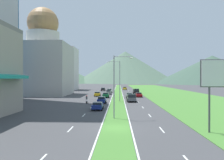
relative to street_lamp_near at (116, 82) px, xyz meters
The scene contains 51 objects.
ground_plane 7.98m from the street_lamp_near, 89.69° to the right, with size 600.00×600.00×0.00m, color #424244.
grass_median 54.15m from the street_lamp_near, 89.97° to the left, with size 3.20×240.00×0.06m, color #477F33.
grass_verge_right 57.95m from the street_lamp_near, 69.06° to the left, with size 24.00×240.00×0.06m, color #477F33.
lane_dash_left_2 9.87m from the street_lamp_near, 127.02° to the right, with size 0.16×2.80×0.01m, color silver.
lane_dash_left_3 7.81m from the street_lamp_near, 149.67° to the left, with size 0.16×2.80×0.01m, color silver.
lane_dash_left_4 14.57m from the street_lamp_near, 111.83° to the left, with size 0.16×2.80×0.01m, color silver.
lane_dash_left_5 23.48m from the street_lamp_near, 102.78° to the left, with size 0.16×2.80×0.01m, color silver.
lane_dash_left_6 32.83m from the street_lamp_near, 98.99° to the left, with size 0.16×2.80×0.01m, color silver.
lane_dash_left_7 42.33m from the street_lamp_near, 96.93° to the left, with size 0.16×2.80×0.01m, color silver.
lane_dash_left_8 51.90m from the street_lamp_near, 95.63° to the left, with size 0.16×2.80×0.01m, color silver.
lane_dash_left_9 61.51m from the street_lamp_near, 94.74° to the left, with size 0.16×2.80×0.01m, color silver.
lane_dash_left_10 71.13m from the street_lamp_near, 94.10° to the left, with size 0.16×2.80×0.01m, color silver.
lane_dash_left_11 80.77m from the street_lamp_near, 93.60° to the left, with size 0.16×2.80×0.01m, color silver.
lane_dash_left_12 90.43m from the street_lamp_near, 93.22° to the left, with size 0.16×2.80×0.01m, color silver.
lane_dash_left_13 100.08m from the street_lamp_near, 92.91° to the left, with size 0.16×2.80×0.01m, color silver.
lane_dash_left_14 109.75m from the street_lamp_near, 92.65° to the left, with size 0.16×2.80×0.01m, color silver.
lane_dash_right_2 9.90m from the street_lamp_near, 52.63° to the right, with size 0.16×2.80×0.01m, color silver.
lane_dash_right_3 7.85m from the street_lamp_near, 30.01° to the left, with size 0.16×2.80×0.01m, color silver.
lane_dash_right_4 14.59m from the street_lamp_near, 67.92° to the left, with size 0.16×2.80×0.01m, color silver.
lane_dash_right_5 23.49m from the street_lamp_near, 77.06° to the left, with size 0.16×2.80×0.01m, color silver.
lane_dash_right_6 32.84m from the street_lamp_near, 80.89° to the left, with size 0.16×2.80×0.01m, color silver.
lane_dash_right_7 42.34m from the street_lamp_near, 82.98° to the left, with size 0.16×2.80×0.01m, color silver.
lane_dash_right_8 51.91m from the street_lamp_near, 84.30° to the left, with size 0.16×2.80×0.01m, color silver.
lane_dash_right_9 61.51m from the street_lamp_near, 85.20° to the left, with size 0.16×2.80×0.01m, color silver.
lane_dash_right_10 71.14m from the street_lamp_near, 85.85° to the left, with size 0.16×2.80×0.01m, color silver.
lane_dash_right_11 80.78m from the street_lamp_near, 86.35° to the left, with size 0.16×2.80×0.01m, color silver.
lane_dash_right_12 90.43m from the street_lamp_near, 86.74° to the left, with size 0.16×2.80×0.01m, color silver.
lane_dash_right_13 100.09m from the street_lamp_near, 87.06° to the left, with size 0.16×2.80×0.01m, color silver.
lane_dash_right_14 109.75m from the street_lamp_near, 87.32° to the left, with size 0.16×2.80×0.01m, color silver.
edge_line_median_left 54.18m from the street_lamp_near, 91.82° to the left, with size 0.16×240.00×0.01m, color silver.
edge_line_median_right 54.18m from the street_lamp_near, 88.11° to the left, with size 0.16×240.00×0.01m, color silver.
domed_building 53.72m from the street_lamp_near, 119.59° to the left, with size 18.24×18.24×30.73m.
midrise_colored 86.43m from the street_lamp_near, 109.23° to the left, with size 14.36×14.36×21.36m, color silver.
hill_far_left 284.80m from the street_lamp_near, 110.91° to the left, with size 151.58×151.58×34.17m, color #47664C.
hill_far_center 274.81m from the street_lamp_near, 88.03° to the left, with size 139.00×139.00×43.11m, color #516B56.
hill_far_right 246.32m from the street_lamp_near, 64.67° to the left, with size 130.92×130.92×31.84m, color #3D5647.
street_lamp_near is the anchor object (origin of this frame).
street_lamp_mid 24.18m from the street_lamp_near, 89.33° to the left, with size 3.29×0.50×10.12m.
car_0 10.63m from the street_lamp_near, 111.24° to the left, with size 1.98×4.08×1.42m.
car_1 21.00m from the street_lamp_near, 100.11° to the left, with size 1.98×4.35×1.52m.
car_2 50.07m from the street_lamp_near, 93.82° to the left, with size 1.92×4.52×1.55m.
car_3 35.92m from the street_lamp_near, 95.69° to the left, with size 1.90×4.42×1.49m.
car_4 41.55m from the street_lamp_near, 99.18° to the left, with size 1.88×4.15×1.41m.
car_5 38.78m from the street_lamp_near, 80.10° to the left, with size 1.90×4.28×1.39m.
car_6 83.44m from the street_lamp_near, 87.59° to the left, with size 1.95×4.19×1.56m.
car_7 35.12m from the street_lamp_near, 84.23° to the left, with size 1.86×4.30×1.48m.
car_8 73.65m from the street_lamp_near, 95.45° to the left, with size 1.95×4.27×1.46m.
car_9 60.57m from the street_lamp_near, 93.26° to the left, with size 2.03×4.53×1.55m.
pickup_truck_0 24.10m from the street_lamp_near, 81.57° to the left, with size 2.18×5.40×2.00m.
pickup_truck_1 52.72m from the street_lamp_near, 82.49° to the left, with size 2.18×5.40×2.00m.
motorcycle_rider 21.82m from the street_lamp_near, 109.39° to the left, with size 0.36×2.00×1.80m.
Camera 1 is at (0.32, -25.52, 5.66)m, focal length 35.86 mm.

